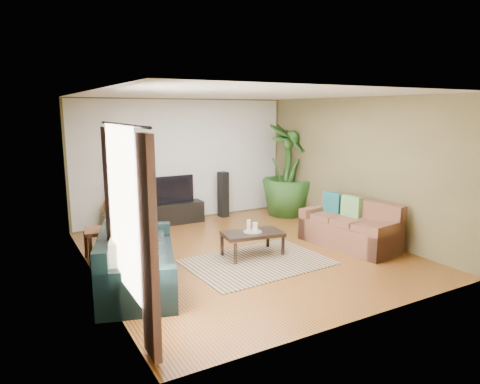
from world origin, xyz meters
TOP-DOWN VIEW (x-y plane):
  - floor at (0.00, 0.00)m, footprint 5.50×5.50m
  - ceiling at (0.00, 0.00)m, footprint 5.50×5.50m
  - wall_back at (0.00, 2.75)m, footprint 5.00×0.00m
  - wall_front at (0.00, -2.75)m, footprint 5.00×0.00m
  - wall_left at (-2.50, 0.00)m, footprint 0.00×5.50m
  - wall_right at (2.50, 0.00)m, footprint 0.00×5.50m
  - backwall_panel at (0.00, 2.74)m, footprint 4.90×0.00m
  - window_pane at (-2.48, -1.60)m, footprint 0.00×1.80m
  - curtain_near at (-2.43, -2.35)m, footprint 0.08×0.35m
  - curtain_far at (-2.43, -0.85)m, footprint 0.08×0.35m
  - curtain_rod at (-2.43, -1.60)m, footprint 0.03×1.90m
  - sofa_left at (-1.98, -0.38)m, footprint 1.62×2.45m
  - sofa_right at (1.82, -0.59)m, footprint 1.03×1.86m
  - area_rug at (-0.06, -0.50)m, footprint 2.31×1.70m
  - coffee_table at (0.04, -0.16)m, footprint 1.09×0.71m
  - candle_tray at (0.04, -0.16)m, footprint 0.31×0.31m
  - candle_tall at (-0.02, -0.13)m, footprint 0.06×0.06m
  - candle_mid at (0.08, -0.20)m, footprint 0.06×0.06m
  - candle_short at (0.11, -0.10)m, footprint 0.06×0.06m
  - tv_stand at (-0.42, 2.50)m, footprint 1.38×0.44m
  - television at (-0.42, 2.50)m, footprint 1.01×0.06m
  - speaker_left at (-1.05, 2.26)m, footprint 0.17×0.18m
  - speaker_right at (0.85, 2.50)m, footprint 0.22×0.24m
  - potted_plant at (2.25, 1.93)m, footprint 1.65×1.65m
  - plant_pot at (2.25, 1.93)m, footprint 0.39×0.39m
  - pedestal at (-1.70, 2.50)m, footprint 0.42×0.42m
  - vase at (-1.70, 2.50)m, footprint 0.33×0.33m
  - side_table at (-2.25, 0.92)m, footprint 0.56×0.56m

SIDE VIEW (x-z plane):
  - floor at x=0.00m, z-range 0.00..0.00m
  - area_rug at x=-0.06m, z-range 0.00..0.01m
  - plant_pot at x=2.25m, z-range 0.00..0.31m
  - pedestal at x=-1.70m, z-range 0.00..0.36m
  - coffee_table at x=0.04m, z-range 0.00..0.41m
  - tv_stand at x=-0.42m, z-range 0.00..0.46m
  - side_table at x=-2.25m, z-range 0.00..0.52m
  - candle_tray at x=0.04m, z-range 0.41..0.43m
  - sofa_left at x=-1.98m, z-range 0.00..0.85m
  - sofa_right at x=1.82m, z-range 0.00..0.85m
  - speaker_left at x=-1.05m, z-range 0.00..0.89m
  - candle_short at x=0.11m, z-range 0.43..0.56m
  - candle_mid at x=0.08m, z-range 0.43..0.58m
  - vase at x=-1.70m, z-range 0.29..0.75m
  - speaker_right at x=0.85m, z-range 0.00..1.05m
  - candle_tall at x=-0.02m, z-range 0.43..0.63m
  - television at x=-0.42m, z-range 0.46..1.06m
  - potted_plant at x=2.25m, z-range 0.00..2.13m
  - curtain_near at x=-2.43m, z-range 0.05..2.25m
  - curtain_far at x=-2.43m, z-range 0.05..2.25m
  - wall_left at x=-2.50m, z-range -1.40..4.10m
  - wall_right at x=2.50m, z-range -1.40..4.10m
  - wall_back at x=0.00m, z-range -1.15..3.85m
  - wall_front at x=0.00m, z-range -1.15..3.85m
  - backwall_panel at x=0.00m, z-range -1.10..3.80m
  - window_pane at x=-2.48m, z-range 0.50..2.30m
  - curtain_rod at x=-2.43m, z-range 2.28..2.31m
  - ceiling at x=0.00m, z-range 2.70..2.70m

